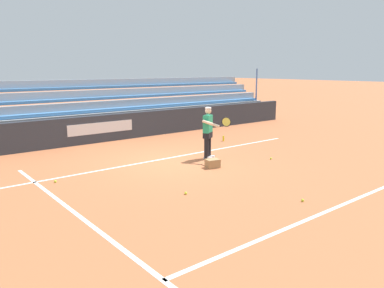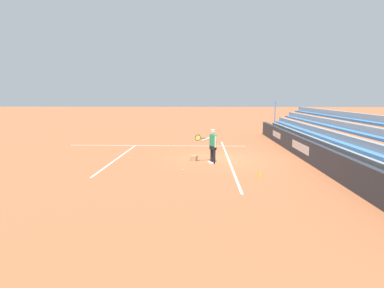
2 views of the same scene
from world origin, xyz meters
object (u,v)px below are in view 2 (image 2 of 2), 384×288
(tennis_ball_on_baseline, at_px, (183,170))
(water_bottle, at_px, (260,175))
(ball_box_cardboard, at_px, (194,158))
(tennis_player, at_px, (212,146))
(tennis_ball_midcourt, at_px, (130,158))
(tennis_ball_by_box, at_px, (171,152))
(tennis_ball_far_right, at_px, (218,147))

(tennis_ball_on_baseline, bearing_deg, water_bottle, -106.23)
(ball_box_cardboard, relative_size, tennis_ball_on_baseline, 6.06)
(tennis_player, xyz_separation_m, water_bottle, (-2.51, -1.91, -0.78))
(tennis_ball_midcourt, xyz_separation_m, tennis_ball_by_box, (1.76, -2.05, 0.00))
(tennis_ball_midcourt, xyz_separation_m, water_bottle, (-3.56, -6.35, 0.08))
(tennis_player, bearing_deg, water_bottle, -142.74)
(tennis_ball_far_right, bearing_deg, tennis_ball_midcourt, 127.99)
(tennis_player, relative_size, tennis_ball_far_right, 25.98)
(ball_box_cardboard, distance_m, tennis_ball_far_right, 4.50)
(tennis_ball_midcourt, height_order, water_bottle, water_bottle)
(tennis_ball_midcourt, distance_m, tennis_ball_by_box, 2.70)
(ball_box_cardboard, bearing_deg, water_bottle, -137.94)
(tennis_ball_midcourt, relative_size, water_bottle, 0.30)
(tennis_player, relative_size, ball_box_cardboard, 4.29)
(tennis_ball_by_box, bearing_deg, tennis_ball_far_right, -54.00)
(tennis_ball_far_right, distance_m, water_bottle, 7.56)
(tennis_ball_midcourt, height_order, tennis_ball_by_box, same)
(tennis_ball_midcourt, bearing_deg, water_bottle, -119.29)
(ball_box_cardboard, xyz_separation_m, tennis_ball_by_box, (2.15, 1.44, -0.10))
(tennis_player, distance_m, tennis_ball_by_box, 3.78)
(tennis_ball_by_box, bearing_deg, tennis_player, -139.65)
(water_bottle, bearing_deg, tennis_player, 37.26)
(water_bottle, bearing_deg, tennis_ball_on_baseline, 73.77)
(tennis_ball_midcourt, bearing_deg, tennis_ball_by_box, -49.37)
(tennis_player, xyz_separation_m, tennis_ball_by_box, (2.81, 2.38, -0.86))
(ball_box_cardboard, height_order, tennis_ball_far_right, ball_box_cardboard)
(tennis_ball_by_box, bearing_deg, ball_box_cardboard, -146.25)
(tennis_ball_on_baseline, bearing_deg, ball_box_cardboard, -11.11)
(tennis_player, height_order, ball_box_cardboard, tennis_player)
(ball_box_cardboard, distance_m, tennis_ball_midcourt, 3.51)
(tennis_player, distance_m, tennis_ball_far_right, 5.01)
(tennis_ball_on_baseline, relative_size, tennis_ball_midcourt, 1.00)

